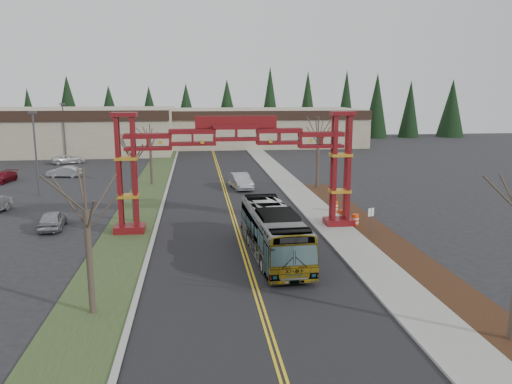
{
  "coord_description": "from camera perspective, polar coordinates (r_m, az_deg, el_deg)",
  "views": [
    {
      "loc": [
        -2.97,
        -18.71,
        10.33
      ],
      "look_at": [
        0.99,
        13.97,
        3.7
      ],
      "focal_mm": 35.0,
      "sensor_mm": 36.0,
      "label": 1
    }
  ],
  "objects": [
    {
      "name": "lane_line_right",
      "position": [
        45.02,
        -2.78,
        -1.85
      ],
      "size": [
        0.12,
        100.0,
        0.01
      ],
      "primitive_type": "cube",
      "color": "yellow",
      "rests_on": "road"
    },
    {
      "name": "retail_building_east",
      "position": [
        99.75,
        0.59,
        7.47
      ],
      "size": [
        38.0,
        20.3,
        7.0
      ],
      "color": "tan",
      "rests_on": "ground"
    },
    {
      "name": "transit_bus",
      "position": [
        31.75,
        2.02,
        -4.6
      ],
      "size": [
        3.15,
        11.49,
        3.17
      ],
      "primitive_type": "imported",
      "rotation": [
        0.0,
        0.0,
        0.04
      ],
      "color": "#ADB0B5",
      "rests_on": "ground"
    },
    {
      "name": "curb_left",
      "position": [
        45.01,
        -10.77,
        -1.98
      ],
      "size": [
        0.3,
        110.0,
        0.15
      ],
      "primitive_type": "cube",
      "color": "#9F9F9A",
      "rests_on": "ground"
    },
    {
      "name": "parked_car_mid_a",
      "position": [
        64.7,
        -26.97,
        1.52
      ],
      "size": [
        2.48,
        4.57,
        1.26
      ],
      "primitive_type": "imported",
      "rotation": [
        0.0,
        0.0,
        -0.17
      ],
      "color": "maroon",
      "rests_on": "ground"
    },
    {
      "name": "parked_car_near_a",
      "position": [
        41.23,
        -22.25,
        -2.96
      ],
      "size": [
        2.06,
        4.32,
        1.43
      ],
      "primitive_type": "imported",
      "rotation": [
        0.0,
        0.0,
        3.23
      ],
      "color": "#97979E",
      "rests_on": "ground"
    },
    {
      "name": "bare_tree_median_mid",
      "position": [
        40.57,
        -14.01,
        4.24
      ],
      "size": [
        3.13,
        3.13,
        7.62
      ],
      "color": "#382D26",
      "rests_on": "ground"
    },
    {
      "name": "curb_right",
      "position": [
        45.82,
        4.76,
        -1.58
      ],
      "size": [
        0.3,
        110.0,
        0.15
      ],
      "primitive_type": "cube",
      "color": "#9F9F9A",
      "rests_on": "ground"
    },
    {
      "name": "street_sign",
      "position": [
        36.7,
        12.99,
        -2.74
      ],
      "size": [
        0.48,
        0.2,
        2.17
      ],
      "color": "#3F3F44",
      "rests_on": "ground"
    },
    {
      "name": "bare_tree_median_near",
      "position": [
        23.94,
        -18.85,
        -2.07
      ],
      "size": [
        2.97,
        2.97,
        7.0
      ],
      "color": "#382D26",
      "rests_on": "ground"
    },
    {
      "name": "retail_building_west",
      "position": [
        94.84,
        -23.6,
        6.48
      ],
      "size": [
        46.0,
        22.3,
        7.5
      ],
      "color": "tan",
      "rests_on": "ground"
    },
    {
      "name": "road",
      "position": [
        45.01,
        -2.94,
        -1.88
      ],
      "size": [
        12.0,
        110.0,
        0.02
      ],
      "primitive_type": "cube",
      "color": "black",
      "rests_on": "ground"
    },
    {
      "name": "gateway_arch",
      "position": [
        37.09,
        -2.27,
        4.65
      ],
      "size": [
        18.2,
        1.6,
        8.9
      ],
      "color": "#5A0B0F",
      "rests_on": "ground"
    },
    {
      "name": "conifer_treeline",
      "position": [
        110.83,
        -5.31,
        9.36
      ],
      "size": [
        116.1,
        5.6,
        13.0
      ],
      "color": "black",
      "rests_on": "ground"
    },
    {
      "name": "bare_tree_median_far",
      "position": [
        56.95,
        -12.0,
        5.6
      ],
      "size": [
        2.93,
        2.93,
        6.79
      ],
      "color": "#382D26",
      "rests_on": "ground"
    },
    {
      "name": "ground",
      "position": [
        21.58,
        1.95,
        -17.21
      ],
      "size": [
        200.0,
        200.0,
        0.0
      ],
      "primitive_type": "plane",
      "color": "black",
      "rests_on": "ground"
    },
    {
      "name": "barrel_south",
      "position": [
        39.74,
        11.28,
        -3.18
      ],
      "size": [
        0.52,
        0.52,
        0.96
      ],
      "color": "#FC490E",
      "rests_on": "ground"
    },
    {
      "name": "grass_median",
      "position": [
        45.19,
        -13.11,
        -2.07
      ],
      "size": [
        4.0,
        110.0,
        0.08
      ],
      "primitive_type": "cube",
      "color": "#2F4120",
      "rests_on": "ground"
    },
    {
      "name": "lane_line_left",
      "position": [
        45.0,
        -3.09,
        -1.86
      ],
      "size": [
        0.12,
        100.0,
        0.01
      ],
      "primitive_type": "cube",
      "color": "yellow",
      "rests_on": "road"
    },
    {
      "name": "barrel_north",
      "position": [
        43.87,
        9.01,
        -1.71
      ],
      "size": [
        0.54,
        0.54,
        0.99
      ],
      "color": "#FC490E",
      "rests_on": "ground"
    },
    {
      "name": "barrel_mid",
      "position": [
        40.46,
        9.89,
        -2.79
      ],
      "size": [
        0.58,
        0.58,
        1.07
      ],
      "color": "#FC490E",
      "rests_on": "ground"
    },
    {
      "name": "bare_tree_right_far",
      "position": [
        53.83,
        7.11,
        6.26
      ],
      "size": [
        3.31,
        3.31,
        7.81
      ],
      "color": "#382D26",
      "rests_on": "ground"
    },
    {
      "name": "light_pole_far",
      "position": [
        82.15,
        -21.1,
        6.91
      ],
      "size": [
        0.75,
        0.37,
        8.62
      ],
      "color": "#3F3F44",
      "rests_on": "ground"
    },
    {
      "name": "landscape_strip",
      "position": [
        33.22,
        16.98,
        -7.13
      ],
      "size": [
        2.6,
        50.0,
        0.12
      ],
      "primitive_type": "cube",
      "color": "black",
      "rests_on": "ground"
    },
    {
      "name": "sidewalk_right",
      "position": [
        46.13,
        6.53,
        -1.53
      ],
      "size": [
        2.6,
        110.0,
        0.14
      ],
      "primitive_type": "cube",
      "color": "gray",
      "rests_on": "ground"
    },
    {
      "name": "parked_car_far_a",
      "position": [
        65.8,
        -21.05,
        2.19
      ],
      "size": [
        4.24,
        2.05,
        1.34
      ],
      "primitive_type": "imported",
      "rotation": [
        0.0,
        0.0,
        4.55
      ],
      "color": "silver",
      "rests_on": "ground"
    },
    {
      "name": "silver_sedan",
      "position": [
        53.98,
        -1.78,
        1.26
      ],
      "size": [
        2.52,
        5.3,
        1.68
      ],
      "primitive_type": "imported",
      "rotation": [
        0.0,
        0.0,
        0.15
      ],
      "color": "#A5A8AD",
      "rests_on": "ground"
    },
    {
      "name": "parked_car_far_b",
      "position": [
        78.01,
        -20.64,
        3.53
      ],
      "size": [
        5.12,
        3.81,
        1.29
      ],
      "primitive_type": "imported",
      "rotation": [
        0.0,
        0.0,
        1.98
      ],
      "color": "white",
      "rests_on": "ground"
    },
    {
      "name": "light_pole_near",
      "position": [
        54.51,
        -23.91,
        4.69
      ],
      "size": [
        0.73,
        0.37,
        8.45
      ],
      "color": "#3F3F44",
      "rests_on": "ground"
    }
  ]
}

